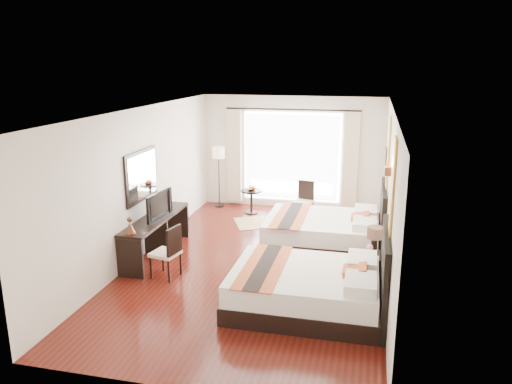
% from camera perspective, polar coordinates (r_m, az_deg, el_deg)
% --- Properties ---
extents(floor, '(4.50, 7.50, 0.01)m').
position_cam_1_polar(floor, '(9.29, 0.24, -8.19)').
color(floor, '#3D100B').
rests_on(floor, ground).
extents(ceiling, '(4.50, 7.50, 0.02)m').
position_cam_1_polar(ceiling, '(8.59, 0.26, 9.24)').
color(ceiling, white).
rests_on(ceiling, wall_headboard).
extents(wall_headboard, '(0.01, 7.50, 2.80)m').
position_cam_1_polar(wall_headboard, '(8.63, 14.93, -0.63)').
color(wall_headboard, silver).
rests_on(wall_headboard, floor).
extents(wall_desk, '(0.01, 7.50, 2.80)m').
position_cam_1_polar(wall_desk, '(9.57, -12.97, 1.00)').
color(wall_desk, silver).
rests_on(wall_desk, floor).
extents(wall_window, '(4.50, 0.01, 2.80)m').
position_cam_1_polar(wall_window, '(12.43, 4.13, 4.47)').
color(wall_window, silver).
rests_on(wall_window, floor).
extents(wall_entry, '(4.50, 0.01, 2.80)m').
position_cam_1_polar(wall_entry, '(5.44, -8.74, -9.48)').
color(wall_entry, silver).
rests_on(wall_entry, floor).
extents(window_glass, '(2.40, 0.02, 2.20)m').
position_cam_1_polar(window_glass, '(12.43, 4.11, 4.00)').
color(window_glass, white).
rests_on(window_glass, wall_window).
extents(sheer_curtain, '(2.30, 0.02, 2.10)m').
position_cam_1_polar(sheer_curtain, '(12.37, 4.07, 3.95)').
color(sheer_curtain, white).
rests_on(sheer_curtain, wall_window).
extents(drape_left, '(0.35, 0.14, 2.35)m').
position_cam_1_polar(drape_left, '(12.64, -2.48, 4.12)').
color(drape_left, beige).
rests_on(drape_left, floor).
extents(drape_right, '(0.35, 0.14, 2.35)m').
position_cam_1_polar(drape_right, '(12.20, 10.78, 3.47)').
color(drape_right, beige).
rests_on(drape_right, floor).
extents(art_panel_near, '(0.03, 0.50, 1.35)m').
position_cam_1_polar(art_panel_near, '(7.07, 15.37, 0.57)').
color(art_panel_near, maroon).
rests_on(art_panel_near, wall_headboard).
extents(art_panel_far, '(0.03, 0.50, 1.35)m').
position_cam_1_polar(art_panel_far, '(9.63, 14.91, 4.31)').
color(art_panel_far, maroon).
rests_on(art_panel_far, wall_headboard).
extents(wall_sconce, '(0.10, 0.14, 0.14)m').
position_cam_1_polar(wall_sconce, '(8.21, 14.84, 2.34)').
color(wall_sconce, '#482819').
rests_on(wall_sconce, wall_headboard).
extents(mirror_frame, '(0.04, 1.25, 0.95)m').
position_cam_1_polar(mirror_frame, '(9.50, -12.96, 1.83)').
color(mirror_frame, black).
rests_on(mirror_frame, wall_desk).
extents(mirror_glass, '(0.01, 1.12, 0.82)m').
position_cam_1_polar(mirror_glass, '(9.49, -12.82, 1.82)').
color(mirror_glass, white).
rests_on(mirror_glass, mirror_frame).
extents(bed_near, '(2.30, 1.79, 1.30)m').
position_cam_1_polar(bed_near, '(7.64, 6.36, -10.77)').
color(bed_near, black).
rests_on(bed_near, floor).
extents(bed_far, '(2.32, 1.80, 1.31)m').
position_cam_1_polar(bed_far, '(10.06, 8.14, -4.40)').
color(bed_far, black).
rests_on(bed_far, floor).
extents(nightstand, '(0.40, 0.50, 0.48)m').
position_cam_1_polar(nightstand, '(8.71, 12.96, -8.44)').
color(nightstand, black).
rests_on(nightstand, floor).
extents(table_lamp, '(0.26, 0.26, 0.42)m').
position_cam_1_polar(table_lamp, '(8.66, 13.42, -4.74)').
color(table_lamp, black).
rests_on(table_lamp, nightstand).
extents(vase, '(0.17, 0.17, 0.14)m').
position_cam_1_polar(vase, '(8.43, 12.82, -6.84)').
color(vase, black).
rests_on(vase, nightstand).
extents(console_desk, '(0.50, 2.20, 0.76)m').
position_cam_1_polar(console_desk, '(9.73, -11.34, -4.97)').
color(console_desk, black).
rests_on(console_desk, floor).
extents(television, '(0.21, 0.88, 0.50)m').
position_cam_1_polar(television, '(9.53, -11.42, -1.43)').
color(television, black).
rests_on(television, console_desk).
extents(bronze_figurine, '(0.20, 0.20, 0.28)m').
position_cam_1_polar(bronze_figurine, '(8.72, -14.20, -3.90)').
color(bronze_figurine, '#482819').
rests_on(bronze_figurine, console_desk).
extents(desk_chair, '(0.51, 0.51, 0.93)m').
position_cam_1_polar(desk_chair, '(8.77, -10.18, -7.83)').
color(desk_chair, beige).
rests_on(desk_chair, floor).
extents(floor_lamp, '(0.31, 0.31, 1.53)m').
position_cam_1_polar(floor_lamp, '(12.53, -4.30, 4.06)').
color(floor_lamp, black).
rests_on(floor_lamp, floor).
extents(side_table, '(0.50, 0.50, 0.58)m').
position_cam_1_polar(side_table, '(12.15, -0.53, -1.11)').
color(side_table, black).
rests_on(side_table, floor).
extents(fruit_bowl, '(0.27, 0.27, 0.05)m').
position_cam_1_polar(fruit_bowl, '(12.03, -0.50, 0.29)').
color(fruit_bowl, '#442C18').
rests_on(fruit_bowl, side_table).
extents(window_chair, '(0.49, 0.49, 0.89)m').
position_cam_1_polar(window_chair, '(11.79, 5.45, -1.78)').
color(window_chair, beige).
rests_on(window_chair, floor).
extents(jute_rug, '(1.63, 1.41, 0.01)m').
position_cam_1_polar(jute_rug, '(11.53, 1.10, -3.47)').
color(jute_rug, '#A08060').
rests_on(jute_rug, floor).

